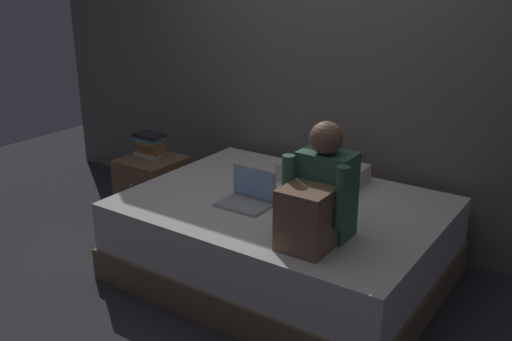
# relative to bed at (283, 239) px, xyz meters

# --- Properties ---
(ground_plane) EXTENTS (8.00, 8.00, 0.00)m
(ground_plane) POSITION_rel_bed_xyz_m (-0.20, -0.30, -0.26)
(ground_plane) COLOR #2D2D33
(wall_back) EXTENTS (5.60, 0.10, 2.70)m
(wall_back) POSITION_rel_bed_xyz_m (-0.20, 0.90, 1.09)
(wall_back) COLOR slate
(wall_back) RESTS_ON ground_plane
(bed) EXTENTS (2.00, 1.50, 0.53)m
(bed) POSITION_rel_bed_xyz_m (0.00, 0.00, 0.00)
(bed) COLOR #7A6047
(bed) RESTS_ON ground_plane
(nightstand) EXTENTS (0.44, 0.46, 0.54)m
(nightstand) POSITION_rel_bed_xyz_m (-1.30, 0.13, 0.01)
(nightstand) COLOR brown
(nightstand) RESTS_ON ground_plane
(person_sitting) EXTENTS (0.39, 0.44, 0.65)m
(person_sitting) POSITION_rel_bed_xyz_m (0.44, -0.36, 0.52)
(person_sitting) COLOR #38664C
(person_sitting) RESTS_ON bed
(laptop) EXTENTS (0.32, 0.23, 0.22)m
(laptop) POSITION_rel_bed_xyz_m (-0.16, -0.17, 0.33)
(laptop) COLOR #9EA0A5
(laptop) RESTS_ON bed
(pillow) EXTENTS (0.56, 0.36, 0.13)m
(pillow) POSITION_rel_bed_xyz_m (0.04, 0.45, 0.34)
(pillow) COLOR beige
(pillow) RESTS_ON bed
(book_stack) EXTENTS (0.24, 0.17, 0.20)m
(book_stack) POSITION_rel_bed_xyz_m (-1.34, 0.16, 0.38)
(book_stack) COLOR beige
(book_stack) RESTS_ON nightstand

